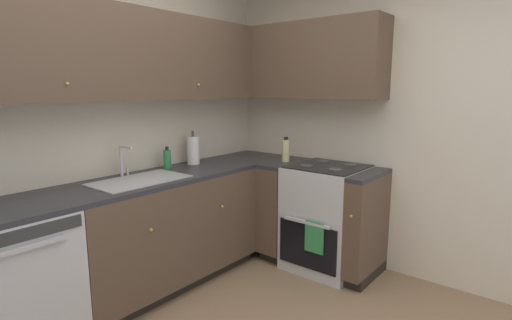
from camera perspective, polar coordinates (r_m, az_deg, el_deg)
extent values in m
cube|color=beige|center=(3.19, -23.67, 4.15)|extent=(3.80, 0.05, 2.60)
cube|color=beige|center=(3.56, 18.86, 5.01)|extent=(0.05, 3.26, 2.60)
cube|color=silver|center=(2.87, -31.23, -14.96)|extent=(0.60, 0.60, 0.88)
cube|color=#333333|center=(2.46, -29.62, -9.10)|extent=(0.55, 0.01, 0.07)
cube|color=silver|center=(2.47, -29.36, -10.72)|extent=(0.36, 0.02, 0.02)
cube|color=brown|center=(3.34, -13.03, -9.38)|extent=(1.60, 0.60, 0.79)
cube|color=black|center=(3.53, -13.04, -16.04)|extent=(1.60, 0.54, 0.09)
sphere|color=tan|center=(2.85, -14.85, -9.69)|extent=(0.02, 0.02, 0.02)
sphere|color=tan|center=(3.29, -4.88, -6.68)|extent=(0.02, 0.02, 0.02)
cube|color=#2D2D33|center=(3.22, -13.36, -2.43)|extent=(2.80, 0.60, 0.03)
cube|color=brown|center=(3.82, 4.19, -6.59)|extent=(0.60, 0.24, 0.79)
cube|color=black|center=(3.99, 4.36, -12.57)|extent=(0.54, 0.24, 0.09)
cube|color=brown|center=(3.44, 15.68, -8.88)|extent=(0.60, 0.15, 0.79)
cube|color=black|center=(3.63, 15.53, -15.35)|extent=(0.54, 0.15, 0.09)
sphere|color=tan|center=(3.12, 13.51, -7.86)|extent=(0.02, 0.02, 0.02)
cube|color=#2D2D33|center=(3.72, 4.28, -0.48)|extent=(0.60, 0.24, 0.03)
cube|color=#2D2D33|center=(3.33, 16.03, -2.12)|extent=(0.60, 0.15, 0.03)
cube|color=silver|center=(3.63, 10.16, -8.13)|extent=(0.64, 0.62, 0.92)
cube|color=black|center=(3.42, 7.36, -12.17)|extent=(0.02, 0.55, 0.39)
cube|color=silver|center=(3.32, 7.25, -8.89)|extent=(0.02, 0.43, 0.02)
cube|color=black|center=(3.51, 10.40, -0.89)|extent=(0.59, 0.60, 0.01)
cube|color=silver|center=(3.76, 12.67, 0.84)|extent=(0.03, 0.60, 0.15)
cylinder|color=#4C4C4C|center=(3.32, 11.30, -1.37)|extent=(0.11, 0.11, 0.01)
cylinder|color=#4C4C4C|center=(3.45, 7.30, -0.81)|extent=(0.11, 0.11, 0.01)
cylinder|color=#4C4C4C|center=(3.57, 13.41, -0.65)|extent=(0.11, 0.11, 0.01)
cylinder|color=#4C4C4C|center=(3.69, 9.60, -0.16)|extent=(0.11, 0.11, 0.01)
cube|color=#338C4C|center=(3.32, 8.37, -10.95)|extent=(0.02, 0.17, 0.26)
cube|color=brown|center=(3.18, -18.02, 14.16)|extent=(2.48, 0.32, 0.67)
sphere|color=tan|center=(2.75, -25.49, 9.89)|extent=(0.02, 0.02, 0.02)
sphere|color=tan|center=(3.37, -8.27, 10.65)|extent=(0.02, 0.02, 0.02)
cube|color=brown|center=(3.75, 6.50, 13.91)|extent=(0.32, 1.56, 0.67)
cube|color=#B7B7BC|center=(3.06, -16.36, -2.80)|extent=(0.69, 0.40, 0.01)
cube|color=gray|center=(3.07, -16.31, -3.69)|extent=(0.64, 0.36, 0.09)
cube|color=#99999E|center=(3.07, -16.33, -3.45)|extent=(0.02, 0.35, 0.06)
cylinder|color=silver|center=(3.23, -18.80, -0.12)|extent=(0.02, 0.02, 0.25)
cylinder|color=silver|center=(3.15, -18.18, 1.75)|extent=(0.02, 0.15, 0.02)
cylinder|color=silver|center=(3.27, -17.97, -1.60)|extent=(0.02, 0.02, 0.06)
cylinder|color=#338C4C|center=(3.46, -12.63, 0.11)|extent=(0.06, 0.06, 0.16)
cylinder|color=#262626|center=(3.45, -12.69, 1.64)|extent=(0.03, 0.03, 0.03)
cylinder|color=white|center=(3.62, -9.02, 1.40)|extent=(0.11, 0.11, 0.25)
cylinder|color=#3F3F3F|center=(3.61, -9.03, 1.71)|extent=(0.02, 0.02, 0.31)
cylinder|color=beige|center=(3.70, 4.30, 1.35)|extent=(0.07, 0.07, 0.21)
cylinder|color=black|center=(3.69, 4.33, 3.12)|extent=(0.04, 0.04, 0.02)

